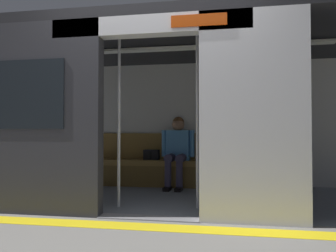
{
  "coord_description": "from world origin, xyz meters",
  "views": [
    {
      "loc": [
        -0.74,
        3.23,
        0.88
      ],
      "look_at": [
        -0.02,
        -1.13,
        0.99
      ],
      "focal_mm": 33.73,
      "sensor_mm": 36.0,
      "label": 1
    }
  ],
  "objects_px": {
    "train_car": "(161,92)",
    "person_seated": "(177,147)",
    "grab_pole_door": "(119,120)",
    "grab_pole_far": "(197,120)",
    "book": "(205,160)",
    "bench_seat": "(176,166)",
    "handbag": "(152,155)"
  },
  "relations": [
    {
      "from": "grab_pole_door",
      "to": "grab_pole_far",
      "type": "distance_m",
      "value": 0.94
    },
    {
      "from": "bench_seat",
      "to": "grab_pole_door",
      "type": "bearing_deg",
      "value": 73.24
    },
    {
      "from": "person_seated",
      "to": "grab_pole_door",
      "type": "relative_size",
      "value": 0.56
    },
    {
      "from": "train_car",
      "to": "handbag",
      "type": "bearing_deg",
      "value": -69.94
    },
    {
      "from": "bench_seat",
      "to": "grab_pole_far",
      "type": "height_order",
      "value": "grab_pole_far"
    },
    {
      "from": "book",
      "to": "train_car",
      "type": "bearing_deg",
      "value": 88.47
    },
    {
      "from": "train_car",
      "to": "person_seated",
      "type": "bearing_deg",
      "value": -97.88
    },
    {
      "from": "train_car",
      "to": "handbag",
      "type": "relative_size",
      "value": 24.62
    },
    {
      "from": "bench_seat",
      "to": "grab_pole_far",
      "type": "relative_size",
      "value": 1.55
    },
    {
      "from": "train_car",
      "to": "book",
      "type": "height_order",
      "value": "train_car"
    },
    {
      "from": "bench_seat",
      "to": "person_seated",
      "type": "distance_m",
      "value": 0.33
    },
    {
      "from": "handbag",
      "to": "grab_pole_far",
      "type": "bearing_deg",
      "value": 120.69
    },
    {
      "from": "train_car",
      "to": "book",
      "type": "relative_size",
      "value": 29.09
    },
    {
      "from": "bench_seat",
      "to": "train_car",
      "type": "bearing_deg",
      "value": 84.95
    },
    {
      "from": "train_car",
      "to": "handbag",
      "type": "distance_m",
      "value": 1.36
    },
    {
      "from": "book",
      "to": "grab_pole_door",
      "type": "distance_m",
      "value": 1.94
    },
    {
      "from": "handbag",
      "to": "book",
      "type": "height_order",
      "value": "handbag"
    },
    {
      "from": "handbag",
      "to": "grab_pole_door",
      "type": "xyz_separation_m",
      "value": [
        0.05,
        1.59,
        0.52
      ]
    },
    {
      "from": "book",
      "to": "grab_pole_door",
      "type": "xyz_separation_m",
      "value": [
        0.95,
        1.58,
        0.6
      ]
    },
    {
      "from": "book",
      "to": "bench_seat",
      "type": "bearing_deg",
      "value": 32.16
    },
    {
      "from": "person_seated",
      "to": "handbag",
      "type": "xyz_separation_m",
      "value": [
        0.45,
        -0.08,
        -0.14
      ]
    },
    {
      "from": "grab_pole_door",
      "to": "train_car",
      "type": "bearing_deg",
      "value": -120.46
    },
    {
      "from": "train_car",
      "to": "person_seated",
      "type": "xyz_separation_m",
      "value": [
        -0.12,
        -0.84,
        -0.81
      ]
    },
    {
      "from": "person_seated",
      "to": "handbag",
      "type": "height_order",
      "value": "person_seated"
    },
    {
      "from": "train_car",
      "to": "bench_seat",
      "type": "relative_size",
      "value": 1.96
    },
    {
      "from": "person_seated",
      "to": "book",
      "type": "bearing_deg",
      "value": -170.99
    },
    {
      "from": "book",
      "to": "grab_pole_door",
      "type": "bearing_deg",
      "value": 88.94
    },
    {
      "from": "grab_pole_door",
      "to": "book",
      "type": "bearing_deg",
      "value": -121.11
    },
    {
      "from": "bench_seat",
      "to": "grab_pole_door",
      "type": "xyz_separation_m",
      "value": [
        0.47,
        1.56,
        0.71
      ]
    },
    {
      "from": "grab_pole_door",
      "to": "grab_pole_far",
      "type": "height_order",
      "value": "same"
    },
    {
      "from": "bench_seat",
      "to": "grab_pole_door",
      "type": "relative_size",
      "value": 1.55
    },
    {
      "from": "bench_seat",
      "to": "handbag",
      "type": "bearing_deg",
      "value": -3.39
    }
  ]
}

